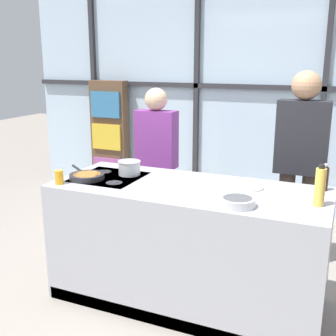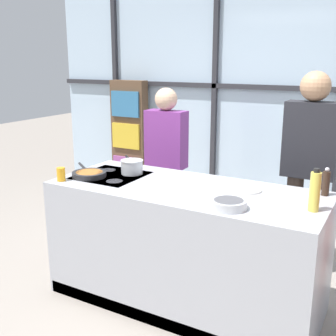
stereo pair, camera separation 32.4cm
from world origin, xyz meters
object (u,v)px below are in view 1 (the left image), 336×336
object	(u,v)px
white_plate	(247,187)
mixing_bowl	(237,202)
frying_pan	(87,176)
oil_bottle	(320,187)
saucepan	(129,167)
spectator_far_left	(156,156)
spectator_center_left	(300,158)
pepper_grinder	(325,178)
juice_glass_near	(59,177)

from	to	relation	value
white_plate	mixing_bowl	size ratio (longest dim) A/B	1.01
frying_pan	oil_bottle	bearing A→B (deg)	2.15
frying_pan	saucepan	size ratio (longest dim) A/B	1.55
frying_pan	mixing_bowl	world-z (taller)	mixing_bowl
spectator_far_left	white_plate	size ratio (longest dim) A/B	6.78
spectator_center_left	mixing_bowl	world-z (taller)	spectator_center_left
spectator_far_left	pepper_grinder	bearing A→B (deg)	158.89
spectator_far_left	mixing_bowl	xyz separation A→B (m)	(1.15, -1.22, 0.06)
saucepan	frying_pan	bearing A→B (deg)	-135.72
oil_bottle	juice_glass_near	bearing A→B (deg)	-171.75
saucepan	juice_glass_near	distance (m)	0.58
frying_pan	mixing_bowl	bearing A→B (deg)	-6.88
saucepan	juice_glass_near	size ratio (longest dim) A/B	2.61
spectator_far_left	frying_pan	world-z (taller)	spectator_far_left
mixing_bowl	pepper_grinder	size ratio (longest dim) A/B	1.15
spectator_far_left	spectator_center_left	distance (m)	1.40
frying_pan	pepper_grinder	distance (m)	1.81
saucepan	spectator_far_left	bearing A→B (deg)	99.29
spectator_center_left	mixing_bowl	xyz separation A→B (m)	(-0.25, -1.22, -0.05)
frying_pan	white_plate	bearing A→B (deg)	12.16
frying_pan	oil_bottle	distance (m)	1.75
spectator_far_left	frying_pan	size ratio (longest dim) A/B	3.69
mixing_bowl	saucepan	bearing A→B (deg)	158.46
spectator_center_left	pepper_grinder	distance (m)	0.68
white_plate	mixing_bowl	distance (m)	0.42
oil_bottle	saucepan	bearing A→B (deg)	173.09
white_plate	juice_glass_near	size ratio (longest dim) A/B	2.20
mixing_bowl	oil_bottle	distance (m)	0.54
pepper_grinder	frying_pan	bearing A→B (deg)	-166.26
frying_pan	saucepan	world-z (taller)	saucepan
oil_bottle	spectator_center_left	bearing A→B (deg)	102.95
white_plate	oil_bottle	size ratio (longest dim) A/B	0.85
oil_bottle	frying_pan	bearing A→B (deg)	-177.85
spectator_center_left	frying_pan	world-z (taller)	spectator_center_left
oil_bottle	white_plate	bearing A→B (deg)	158.72
frying_pan	pepper_grinder	xyz separation A→B (m)	(1.76, 0.43, 0.07)
mixing_bowl	oil_bottle	size ratio (longest dim) A/B	0.85
pepper_grinder	mixing_bowl	bearing A→B (deg)	-130.20
frying_pan	oil_bottle	world-z (taller)	oil_bottle
white_plate	pepper_grinder	distance (m)	0.56
white_plate	mixing_bowl	world-z (taller)	mixing_bowl
spectator_far_left	pepper_grinder	world-z (taller)	spectator_far_left
spectator_center_left	mixing_bowl	size ratio (longest dim) A/B	7.59
spectator_far_left	saucepan	world-z (taller)	spectator_far_left
saucepan	mixing_bowl	xyz separation A→B (m)	(1.01, -0.40, -0.03)
mixing_bowl	pepper_grinder	bearing A→B (deg)	49.80
pepper_grinder	oil_bottle	bearing A→B (deg)	-91.57
spectator_far_left	pepper_grinder	distance (m)	1.76
oil_bottle	spectator_far_left	bearing A→B (deg)	148.53
juice_glass_near	mixing_bowl	bearing A→B (deg)	2.13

